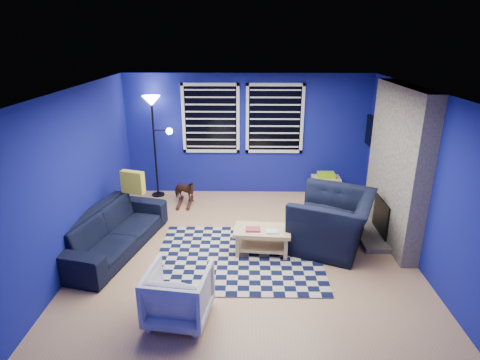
# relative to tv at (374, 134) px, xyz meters

# --- Properties ---
(floor) EXTENTS (5.00, 5.00, 0.00)m
(floor) POSITION_rel_tv_xyz_m (-2.45, -2.00, -1.40)
(floor) COLOR tan
(floor) RESTS_ON ground
(ceiling) EXTENTS (5.00, 5.00, 0.00)m
(ceiling) POSITION_rel_tv_xyz_m (-2.45, -2.00, 1.10)
(ceiling) COLOR white
(ceiling) RESTS_ON wall_back
(wall_back) EXTENTS (5.00, 0.00, 5.00)m
(wall_back) POSITION_rel_tv_xyz_m (-2.45, 0.50, -0.15)
(wall_back) COLOR navy
(wall_back) RESTS_ON floor
(wall_left) EXTENTS (0.00, 5.00, 5.00)m
(wall_left) POSITION_rel_tv_xyz_m (-4.95, -2.00, -0.15)
(wall_left) COLOR navy
(wall_left) RESTS_ON floor
(wall_right) EXTENTS (0.00, 5.00, 5.00)m
(wall_right) POSITION_rel_tv_xyz_m (0.05, -2.00, -0.15)
(wall_right) COLOR navy
(wall_right) RESTS_ON floor
(fireplace) EXTENTS (0.65, 2.00, 2.50)m
(fireplace) POSITION_rel_tv_xyz_m (-0.09, -1.50, -0.20)
(fireplace) COLOR gray
(fireplace) RESTS_ON floor
(window_left) EXTENTS (1.17, 0.06, 1.42)m
(window_left) POSITION_rel_tv_xyz_m (-3.20, 0.46, 0.20)
(window_left) COLOR black
(window_left) RESTS_ON wall_back
(window_right) EXTENTS (1.17, 0.06, 1.42)m
(window_right) POSITION_rel_tv_xyz_m (-1.90, 0.46, 0.20)
(window_right) COLOR black
(window_right) RESTS_ON wall_back
(tv) EXTENTS (0.07, 1.00, 0.58)m
(tv) POSITION_rel_tv_xyz_m (0.00, 0.00, 0.00)
(tv) COLOR black
(tv) RESTS_ON wall_right
(rug) EXTENTS (2.50, 2.00, 0.02)m
(rug) POSITION_rel_tv_xyz_m (-2.57, -2.25, -1.39)
(rug) COLOR black
(rug) RESTS_ON floor
(sofa) EXTENTS (2.35, 1.34, 0.65)m
(sofa) POSITION_rel_tv_xyz_m (-4.55, -2.02, -1.08)
(sofa) COLOR black
(sofa) RESTS_ON floor
(armchair_big) EXTENTS (1.68, 1.59, 0.87)m
(armchair_big) POSITION_rel_tv_xyz_m (-1.10, -1.84, -0.97)
(armchair_big) COLOR black
(armchair_big) RESTS_ON floor
(armchair_bent) EXTENTS (0.81, 0.83, 0.67)m
(armchair_bent) POSITION_rel_tv_xyz_m (-3.25, -3.65, -1.06)
(armchair_bent) COLOR gray
(armchair_bent) RESTS_ON floor
(rocking_horse) EXTENTS (0.43, 0.57, 0.44)m
(rocking_horse) POSITION_rel_tv_xyz_m (-3.69, -0.23, -1.11)
(rocking_horse) COLOR #462D16
(rocking_horse) RESTS_ON floor
(coffee_table) EXTENTS (0.89, 0.56, 0.43)m
(coffee_table) POSITION_rel_tv_xyz_m (-2.21, -2.09, -1.10)
(coffee_table) COLOR tan
(coffee_table) RESTS_ON rug
(cabinet) EXTENTS (0.57, 0.39, 0.56)m
(cabinet) POSITION_rel_tv_xyz_m (-0.84, 0.14, -1.15)
(cabinet) COLOR tan
(cabinet) RESTS_ON floor
(floor_lamp) EXTENTS (0.57, 0.35, 2.09)m
(floor_lamp) POSITION_rel_tv_xyz_m (-4.31, 0.25, 0.31)
(floor_lamp) COLOR black
(floor_lamp) RESTS_ON floor
(throw_pillow) EXTENTS (0.43, 0.25, 0.39)m
(throw_pillow) POSITION_rel_tv_xyz_m (-4.40, -1.23, -0.56)
(throw_pillow) COLOR gold
(throw_pillow) RESTS_ON sofa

